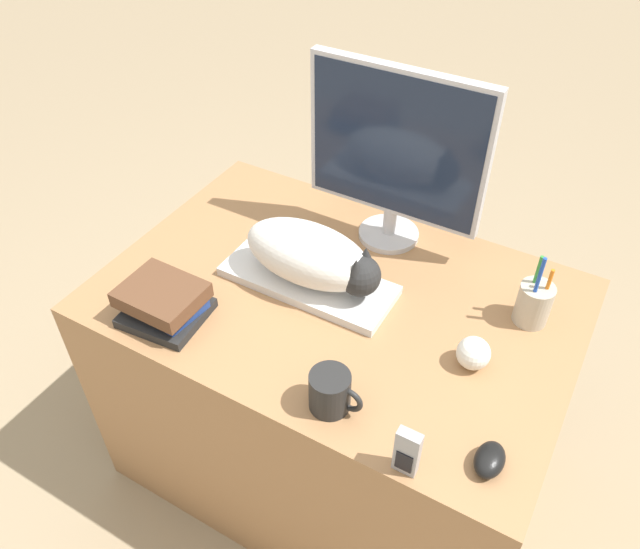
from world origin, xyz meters
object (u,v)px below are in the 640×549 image
coffee_mug (331,392)px  baseball (473,353)px  keyboard (308,281)px  phone (407,452)px  cat (314,256)px  computer_mouse (490,460)px  monitor (396,151)px  book_stack (164,302)px  pen_cup (534,303)px

coffee_mug → baseball: size_ratio=1.58×
keyboard → phone: phone is taller
cat → computer_mouse: (0.55, -0.27, -0.08)m
baseball → computer_mouse: bearing=-63.1°
cat → keyboard: bearing=-180.0°
coffee_mug → monitor: bearing=103.5°
coffee_mug → keyboard: bearing=127.7°
keyboard → cat: 0.09m
monitor → cat: bearing=-105.3°
cat → computer_mouse: bearing=-26.5°
cat → monitor: 0.33m
cat → monitor: (0.08, 0.28, 0.17)m
baseball → cat: bearing=173.7°
baseball → book_stack: book_stack is taller
monitor → book_stack: monitor is taller
coffee_mug → pen_cup: size_ratio=0.59×
pen_cup → baseball: (-0.07, -0.20, -0.02)m
coffee_mug → phone: (0.19, -0.06, 0.01)m
baseball → phone: (-0.02, -0.31, 0.02)m
monitor → baseball: (0.36, -0.33, -0.23)m
monitor → pen_cup: (0.43, -0.12, -0.22)m
coffee_mug → baseball: coffee_mug is taller
cat → phone: cat is taller
book_stack → computer_mouse: bearing=-0.5°
cat → baseball: size_ratio=4.82×
book_stack → pen_cup: bearing=28.8°
computer_mouse → phone: (-0.14, -0.09, 0.04)m
pen_cup → phone: 0.52m
monitor → computer_mouse: bearing=-49.5°
keyboard → pen_cup: size_ratio=2.18×
keyboard → computer_mouse: (0.56, -0.27, 0.01)m
phone → book_stack: size_ratio=0.55×
cat → computer_mouse: 0.61m
cat → baseball: cat is taller
coffee_mug → pen_cup: (0.29, 0.45, 0.01)m
cat → baseball: bearing=-6.3°
cat → pen_cup: 0.53m
cat → pen_cup: bearing=17.0°
keyboard → phone: bearing=-40.1°
coffee_mug → pen_cup: 0.54m
pen_cup → phone: bearing=-100.6°
cat → book_stack: (-0.26, -0.26, -0.06)m
pen_cup → baseball: 0.21m
coffee_mug → book_stack: coffee_mug is taller
computer_mouse → coffee_mug: size_ratio=0.72×
monitor → coffee_mug: (0.14, -0.58, -0.22)m
computer_mouse → baseball: bearing=116.9°
computer_mouse → coffee_mug: (-0.33, -0.03, 0.03)m
monitor → pen_cup: bearing=-16.1°
baseball → phone: phone is taller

